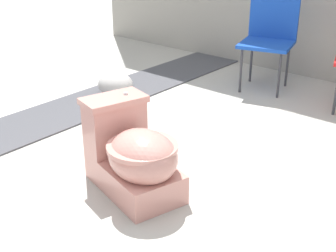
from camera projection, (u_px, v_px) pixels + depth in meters
ground_plane at (165, 181)px, 2.80m from camera, size 14.00×14.00×0.00m
gravel_strip at (85, 105)px, 3.92m from camera, size 0.56×8.00×0.01m
toilet at (134, 156)px, 2.62m from camera, size 0.71×0.53×0.52m
folding_chair_left at (270, 31)px, 4.17m from camera, size 0.54×0.54×0.83m
boulder_near at (116, 85)px, 4.08m from camera, size 0.42×0.38×0.22m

